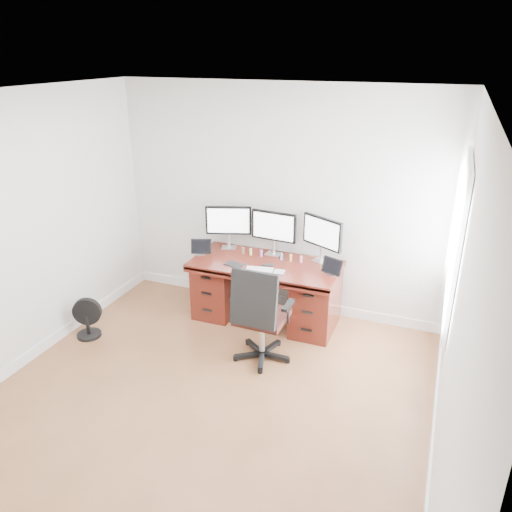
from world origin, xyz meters
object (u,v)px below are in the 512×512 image
(desk, at_px, (266,289))
(monitor_center, at_px, (274,228))
(office_chair, at_px, (260,330))
(keyboard, at_px, (260,269))
(floor_fan, at_px, (87,319))

(desk, bearing_deg, monitor_center, 90.03)
(office_chair, height_order, monitor_center, monitor_center)
(desk, relative_size, office_chair, 1.58)
(desk, distance_m, keyboard, 0.43)
(floor_fan, bearing_deg, keyboard, 2.46)
(office_chair, xyz_separation_m, monitor_center, (-0.24, 1.06, 0.73))
(floor_fan, bearing_deg, office_chair, -15.63)
(office_chair, relative_size, keyboard, 3.60)
(keyboard, bearing_deg, floor_fan, -165.10)
(floor_fan, bearing_deg, monitor_center, 14.10)
(office_chair, height_order, floor_fan, office_chair)
(desk, relative_size, keyboard, 5.68)
(monitor_center, bearing_deg, desk, -85.58)
(office_chair, bearing_deg, keyboard, 112.47)
(desk, relative_size, monitor_center, 3.08)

